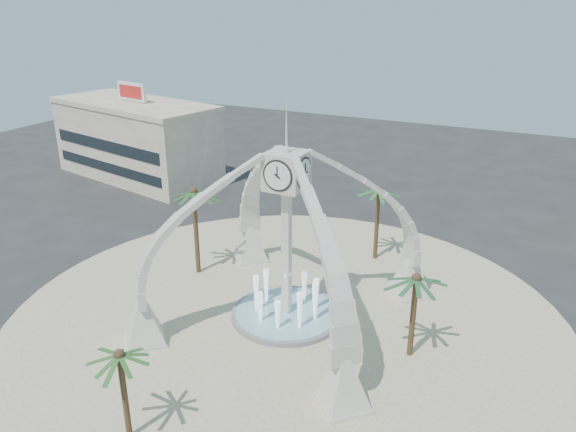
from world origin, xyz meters
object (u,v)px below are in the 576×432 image
at_px(palm_west, 194,193).
at_px(palm_south, 119,356).
at_px(palm_east, 416,279).
at_px(clock_tower, 287,235).
at_px(palm_north, 379,191).
at_px(fountain, 287,313).

relative_size(palm_west, palm_south, 1.37).
bearing_deg(palm_east, palm_west, 169.19).
bearing_deg(clock_tower, palm_south, -98.42).
xyz_separation_m(palm_west, palm_south, (7.64, -17.31, -1.99)).
height_order(palm_north, palm_south, palm_north).
height_order(fountain, palm_east, palm_east).
distance_m(fountain, palm_east, 10.59).
xyz_separation_m(clock_tower, palm_south, (-2.12, -14.32, -1.39)).
xyz_separation_m(clock_tower, fountain, (0.00, 0.00, -6.20)).
bearing_deg(clock_tower, palm_north, 77.59).
distance_m(clock_tower, palm_west, 10.22).
relative_size(palm_east, palm_north, 0.88).
distance_m(palm_east, palm_west, 19.35).
bearing_deg(fountain, palm_north, 77.59).
height_order(fountain, palm_south, palm_south).
bearing_deg(clock_tower, fountain, 90.00).
bearing_deg(palm_east, palm_north, 116.99).
relative_size(fountain, palm_east, 1.26).
relative_size(fountain, palm_north, 1.12).
distance_m(fountain, palm_south, 15.26).
bearing_deg(clock_tower, palm_west, 162.98).
bearing_deg(palm_west, fountain, -17.02).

